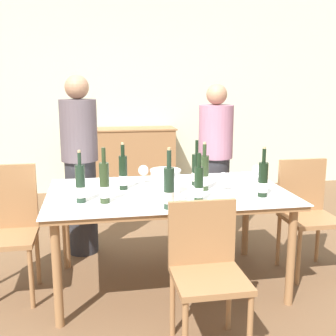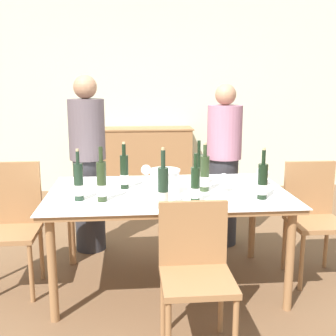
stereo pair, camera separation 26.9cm
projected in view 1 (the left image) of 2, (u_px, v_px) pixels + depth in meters
The scene contains 22 objects.
ground_plane at pixel (168, 284), 3.35m from camera, with size 12.00×12.00×0.00m, color brown.
back_wall at pixel (130, 94), 6.04m from camera, with size 8.00×0.10×2.80m.
sideboard_cabinet at pixel (124, 162), 5.92m from camera, with size 1.44×0.46×0.94m.
dining_table at pixel (168, 199), 3.21m from camera, with size 1.80×1.10×0.76m.
ice_bucket at pixel (165, 181), 3.12m from camera, with size 0.23×0.23×0.18m.
wine_bottle_0 at pixel (263, 180), 3.03m from camera, with size 0.07×0.07×0.37m.
wine_bottle_1 at pixel (123, 173), 3.22m from camera, with size 0.07×0.07×0.37m.
wine_bottle_2 at pixel (169, 188), 2.74m from camera, with size 0.07×0.07×0.40m.
wine_bottle_3 at pixel (104, 184), 2.87m from camera, with size 0.07×0.07×0.38m.
wine_bottle_4 at pixel (80, 185), 2.88m from camera, with size 0.07×0.07×0.36m.
wine_bottle_5 at pixel (196, 170), 3.37m from camera, with size 0.08×0.08×0.36m.
wine_bottle_6 at pixel (199, 185), 2.90m from camera, with size 0.06×0.06×0.34m.
wine_bottle_7 at pixel (204, 174), 3.20m from camera, with size 0.07×0.07×0.37m.
wine_glass_0 at pixel (257, 170), 3.51m from camera, with size 0.08×0.08×0.14m.
wine_glass_1 at pixel (260, 171), 3.41m from camera, with size 0.08×0.08×0.15m.
wine_glass_2 at pixel (223, 178), 3.18m from camera, with size 0.08×0.08×0.15m.
wine_glass_3 at pixel (143, 171), 3.41m from camera, with size 0.08×0.08×0.15m.
chair_near_front at pixel (206, 264), 2.51m from camera, with size 0.42×0.42×0.88m.
chair_right_end at pixel (306, 207), 3.53m from camera, with size 0.42×0.42×0.94m.
chair_left_end at pixel (8, 222), 3.12m from camera, with size 0.42×0.42×0.97m.
person_host at pixel (80, 166), 3.83m from camera, with size 0.33×0.33×1.64m.
person_guest_left at pixel (215, 166), 4.09m from camera, with size 0.33×0.33×1.56m.
Camera 1 is at (-0.54, -3.05, 1.59)m, focal length 45.00 mm.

